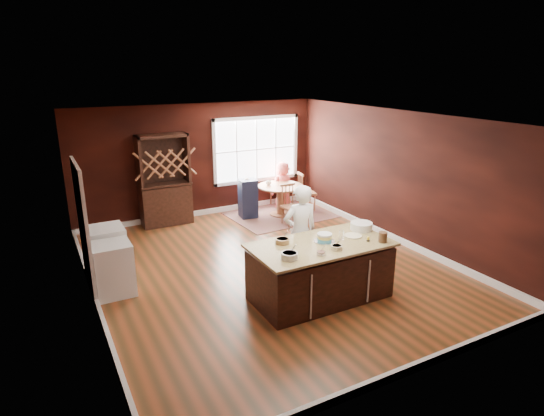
{
  "coord_description": "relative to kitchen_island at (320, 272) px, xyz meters",
  "views": [
    {
      "loc": [
        -3.52,
        -6.75,
        3.54
      ],
      "look_at": [
        0.2,
        0.2,
        1.05
      ],
      "focal_mm": 30.0,
      "sensor_mm": 36.0,
      "label": 1
    }
  ],
  "objects": [
    {
      "name": "rug",
      "position": [
        1.48,
        3.93,
        -0.43
      ],
      "size": [
        2.5,
        1.99,
        0.01
      ],
      "primitive_type": "cube",
      "rotation": [
        0.0,
        0.0,
        0.06
      ],
      "color": "brown",
      "rests_on": "ground"
    },
    {
      "name": "dining_table",
      "position": [
        1.48,
        3.93,
        0.1
      ],
      "size": [
        1.11,
        1.11,
        0.75
      ],
      "color": "brown",
      "rests_on": "ground"
    },
    {
      "name": "baker",
      "position": [
        0.09,
        0.75,
        0.4
      ],
      "size": [
        0.66,
        0.47,
        1.67
      ],
      "primitive_type": "imported",
      "rotation": [
        0.0,
        0.0,
        3.02
      ],
      "color": "white",
      "rests_on": "ground"
    },
    {
      "name": "white_tub",
      "position": [
        0.94,
        0.2,
        0.54
      ],
      "size": [
        0.36,
        0.36,
        0.12
      ],
      "primitive_type": "cylinder",
      "color": "white",
      "rests_on": "kitchen_island"
    },
    {
      "name": "toy_figurine",
      "position": [
        0.69,
        -0.27,
        0.52
      ],
      "size": [
        0.05,
        0.05,
        0.08
      ],
      "primitive_type": null,
      "color": "yellow",
      "rests_on": "kitchen_island"
    },
    {
      "name": "table_plate",
      "position": [
        1.7,
        3.87,
        0.32
      ],
      "size": [
        0.19,
        0.19,
        0.01
      ],
      "primitive_type": "cylinder",
      "color": "beige",
      "rests_on": "dining_table"
    },
    {
      "name": "chair_east",
      "position": [
        2.27,
        3.98,
        0.06
      ],
      "size": [
        0.47,
        0.48,
        0.99
      ],
      "primitive_type": null,
      "rotation": [
        0.0,
        0.0,
        1.38
      ],
      "color": "brown",
      "rests_on": "ground"
    },
    {
      "name": "bowl_yellow",
      "position": [
        -0.52,
        0.29,
        0.52
      ],
      "size": [
        0.22,
        0.22,
        0.08
      ],
      "primitive_type": "cylinder",
      "color": "#966740",
      "rests_on": "kitchen_island"
    },
    {
      "name": "washer",
      "position": [
        -2.84,
        1.67,
        -0.01
      ],
      "size": [
        0.59,
        0.58,
        0.86
      ],
      "primitive_type": "cube",
      "color": "white",
      "rests_on": "ground"
    },
    {
      "name": "high_chair",
      "position": [
        0.71,
        4.15,
        0.05
      ],
      "size": [
        0.45,
        0.45,
        0.98
      ],
      "primitive_type": null,
      "rotation": [
        0.0,
        0.0,
        -0.14
      ],
      "color": "#1D2139",
      "rests_on": "ground"
    },
    {
      "name": "bowl_pink",
      "position": [
        -0.24,
        -0.36,
        0.51
      ],
      "size": [
        0.14,
        0.14,
        0.05
      ],
      "primitive_type": "cylinder",
      "color": "white",
      "rests_on": "kitchen_island"
    },
    {
      "name": "layer_cake",
      "position": [
        0.09,
        0.04,
        0.55
      ],
      "size": [
        0.33,
        0.33,
        0.13
      ],
      "primitive_type": null,
      "color": "silver",
      "rests_on": "kitchen_island"
    },
    {
      "name": "bowl_olive",
      "position": [
        0.07,
        -0.3,
        0.51
      ],
      "size": [
        0.17,
        0.17,
        0.07
      ],
      "primitive_type": "cylinder",
      "color": "#EDE7C2",
      "rests_on": "kitchen_island"
    },
    {
      "name": "drinking_glass",
      "position": [
        0.37,
        -0.01,
        0.56
      ],
      "size": [
        0.08,
        0.08,
        0.15
      ],
      "primitive_type": "cylinder",
      "color": "white",
      "rests_on": "kitchen_island"
    },
    {
      "name": "chair_south",
      "position": [
        1.35,
        3.19,
        0.04
      ],
      "size": [
        0.41,
        0.4,
        0.96
      ],
      "primitive_type": null,
      "rotation": [
        0.0,
        0.0,
        0.04
      ],
      "color": "olive",
      "rests_on": "ground"
    },
    {
      "name": "window",
      "position": [
        1.3,
        4.86,
        1.06
      ],
      "size": [
        2.36,
        0.1,
        1.66
      ],
      "primitive_type": null,
      "color": "white",
      "rests_on": "room_shell"
    },
    {
      "name": "room_shell",
      "position": [
        -0.2,
        1.39,
        0.91
      ],
      "size": [
        7.0,
        7.0,
        7.0
      ],
      "color": "brown",
      "rests_on": "ground"
    },
    {
      "name": "dinner_plate",
      "position": [
        0.63,
        0.01,
        0.49
      ],
      "size": [
        0.28,
        0.28,
        0.02
      ],
      "primitive_type": "cylinder",
      "color": "white",
      "rests_on": "kitchen_island"
    },
    {
      "name": "bowl_blue",
      "position": [
        -0.71,
        -0.26,
        0.53
      ],
      "size": [
        0.24,
        0.24,
        0.09
      ],
      "primitive_type": "cylinder",
      "color": "white",
      "rests_on": "kitchen_island"
    },
    {
      "name": "table_cup",
      "position": [
        1.25,
        4.11,
        0.36
      ],
      "size": [
        0.15,
        0.15,
        0.1
      ],
      "primitive_type": "imported",
      "rotation": [
        0.0,
        0.0,
        0.15
      ],
      "color": "white",
      "rests_on": "dining_table"
    },
    {
      "name": "toddler",
      "position": [
        0.73,
        4.28,
        0.37
      ],
      "size": [
        0.18,
        0.14,
        0.26
      ],
      "primitive_type": null,
      "color": "#8CA5BF",
      "rests_on": "high_chair"
    },
    {
      "name": "dryer",
      "position": [
        -2.84,
        2.31,
        0.02
      ],
      "size": [
        0.64,
        0.62,
        0.92
      ],
      "primitive_type": "cube",
      "color": "silver",
      "rests_on": "ground"
    },
    {
      "name": "doorway",
      "position": [
        -3.17,
        1.99,
        0.59
      ],
      "size": [
        0.08,
        1.26,
        2.13
      ],
      "primitive_type": null,
      "color": "white",
      "rests_on": "room_shell"
    },
    {
      "name": "seated_woman",
      "position": [
        1.81,
        4.4,
        0.17
      ],
      "size": [
        0.66,
        0.49,
        1.21
      ],
      "primitive_type": "imported",
      "rotation": [
        0.0,
        0.0,
        3.33
      ],
      "color": "#E95C59",
      "rests_on": "ground"
    },
    {
      "name": "hutch",
      "position": [
        -1.16,
        4.61,
        0.6
      ],
      "size": [
        1.14,
        0.47,
        2.08
      ],
      "primitive_type": "cube",
      "color": "#412912",
      "rests_on": "ground"
    },
    {
      "name": "chair_north",
      "position": [
        1.9,
        4.75,
        0.05
      ],
      "size": [
        0.54,
        0.54,
        0.99
      ],
      "primitive_type": null,
      "rotation": [
        0.0,
        0.0,
        3.59
      ],
      "color": "brown",
      "rests_on": "ground"
    },
    {
      "name": "kitchen_island",
      "position": [
        0.0,
        0.0,
        0.0
      ],
      "size": [
        2.19,
        1.15,
        0.92
      ],
      "color": "black",
      "rests_on": "ground"
    },
    {
      "name": "stoneware_crock",
      "position": [
        0.88,
        -0.39,
        0.56
      ],
      "size": [
        0.13,
        0.13,
        0.16
      ],
      "primitive_type": "cylinder",
      "color": "#472E1E",
      "rests_on": "kitchen_island"
    }
  ]
}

